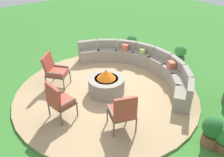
% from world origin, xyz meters
% --- Properties ---
extents(ground_plane, '(24.00, 24.00, 0.00)m').
position_xyz_m(ground_plane, '(0.00, 0.00, 0.00)').
color(ground_plane, '#387A2D').
extents(patio_circle, '(5.29, 5.29, 0.06)m').
position_xyz_m(patio_circle, '(0.00, 0.00, 0.03)').
color(patio_circle, tan).
rests_on(patio_circle, ground_plane).
extents(fire_pit, '(1.05, 1.05, 0.75)m').
position_xyz_m(fire_pit, '(0.00, 0.00, 0.35)').
color(fire_pit, gray).
rests_on(fire_pit, patio_circle).
extents(curved_stone_bench, '(4.46, 2.10, 0.73)m').
position_xyz_m(curved_stone_bench, '(-0.25, 1.62, 0.35)').
color(curved_stone_bench, gray).
rests_on(curved_stone_bench, patio_circle).
extents(lounge_chair_front_left, '(0.80, 0.83, 1.03)m').
position_xyz_m(lounge_chair_front_left, '(-1.23, -1.02, 0.59)').
color(lounge_chair_front_left, brown).
rests_on(lounge_chair_front_left, patio_circle).
extents(lounge_chair_front_right, '(0.63, 0.62, 1.04)m').
position_xyz_m(lounge_chair_front_right, '(0.25, -1.57, 0.61)').
color(lounge_chair_front_right, brown).
rests_on(lounge_chair_front_right, patio_circle).
extents(lounge_chair_back_left, '(0.72, 0.73, 1.00)m').
position_xyz_m(lounge_chair_back_left, '(1.48, -0.58, 0.59)').
color(lounge_chair_back_left, brown).
rests_on(lounge_chair_back_left, patio_circle).
extents(potted_plant_1, '(0.40, 0.40, 0.64)m').
position_xyz_m(potted_plant_1, '(-1.91, 2.58, 0.36)').
color(potted_plant_1, '#A89E8E').
rests_on(potted_plant_1, ground_plane).
extents(potted_plant_4, '(0.48, 0.48, 0.73)m').
position_xyz_m(potted_plant_4, '(2.96, 0.72, 0.40)').
color(potted_plant_4, brown).
rests_on(potted_plant_4, ground_plane).
extents(potted_plant_5, '(0.44, 0.44, 0.64)m').
position_xyz_m(potted_plant_5, '(-0.13, 3.38, 0.34)').
color(potted_plant_5, '#605B56').
rests_on(potted_plant_5, ground_plane).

